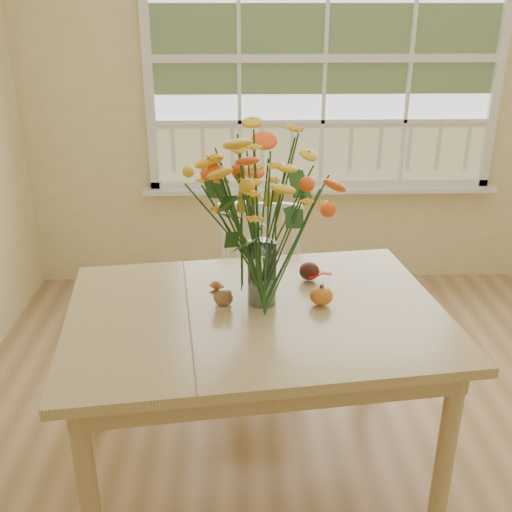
{
  "coord_description": "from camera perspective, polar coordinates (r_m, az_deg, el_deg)",
  "views": [
    {
      "loc": [
        -0.56,
        -1.77,
        1.89
      ],
      "look_at": [
        -0.5,
        0.31,
        1.0
      ],
      "focal_mm": 42.0,
      "sensor_mm": 36.0,
      "label": 1
    }
  ],
  "objects": [
    {
      "name": "flower_vase",
      "position": [
        2.25,
        0.6,
        4.27
      ],
      "size": [
        0.53,
        0.53,
        0.64
      ],
      "color": "white",
      "rests_on": "dining_table"
    },
    {
      "name": "windsor_chair",
      "position": [
        3.12,
        0.36,
        -2.92
      ],
      "size": [
        0.46,
        0.44,
        0.92
      ],
      "rotation": [
        0.0,
        0.0,
        -0.08
      ],
      "color": "white",
      "rests_on": "floor"
    },
    {
      "name": "dining_table",
      "position": [
        2.38,
        0.01,
        -7.11
      ],
      "size": [
        1.57,
        1.21,
        0.78
      ],
      "rotation": [
        0.0,
        0.0,
        0.12
      ],
      "color": "tan",
      "rests_on": "floor"
    },
    {
      "name": "dark_gourd",
      "position": [
        2.57,
        5.09,
        -1.52
      ],
      "size": [
        0.12,
        0.09,
        0.08
      ],
      "color": "#38160F",
      "rests_on": "dining_table"
    },
    {
      "name": "turkey_figurine",
      "position": [
        2.34,
        -3.14,
        -4.03
      ],
      "size": [
        0.09,
        0.07,
        0.1
      ],
      "rotation": [
        0.0,
        0.0,
        -0.23
      ],
      "color": "#CCB78C",
      "rests_on": "dining_table"
    },
    {
      "name": "window",
      "position": [
        4.03,
        6.62,
        17.94
      ],
      "size": [
        2.42,
        0.12,
        1.74
      ],
      "color": "silver",
      "rests_on": "wall_back"
    },
    {
      "name": "wall_back",
      "position": [
        4.09,
        6.43,
        15.46
      ],
      "size": [
        4.0,
        0.02,
        2.7
      ],
      "primitive_type": "cube",
      "color": "beige",
      "rests_on": "floor"
    },
    {
      "name": "pumpkin",
      "position": [
        2.37,
        6.23,
        -3.88
      ],
      "size": [
        0.09,
        0.09,
        0.07
      ],
      "primitive_type": "ellipsoid",
      "color": "#C57017",
      "rests_on": "dining_table"
    }
  ]
}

